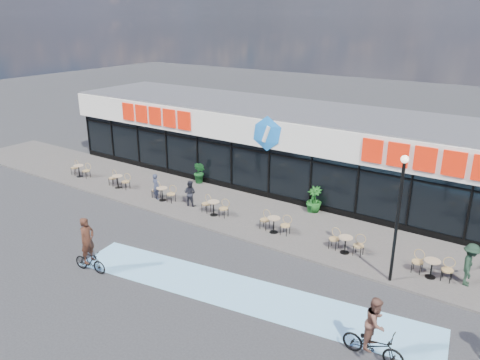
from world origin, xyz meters
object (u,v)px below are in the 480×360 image
object	(u,v)px
bistro_set_0	(80,169)
patron_right	(190,193)
potted_plant_left	(200,173)
lamp_post	(399,209)
potted_plant_mid	(314,199)
cyclist_a	(374,336)
pedestrian_b	(470,265)
potted_plant_right	(312,202)
patron_left	(156,186)

from	to	relation	value
bistro_set_0	patron_right	size ratio (longest dim) A/B	1.10
bistro_set_0	potted_plant_left	size ratio (longest dim) A/B	1.14
potted_plant_left	lamp_post	bearing A→B (deg)	-18.77
potted_plant_mid	patron_right	distance (m)	6.49
cyclist_a	potted_plant_mid	bearing A→B (deg)	124.95
potted_plant_mid	pedestrian_b	distance (m)	8.36
bistro_set_0	potted_plant_right	size ratio (longest dim) A/B	1.40
potted_plant_left	potted_plant_mid	size ratio (longest dim) A/B	1.01
potted_plant_left	pedestrian_b	xyz separation A→B (m)	(15.33, -3.04, 0.17)
potted_plant_left	patron_right	xyz separation A→B (m)	(1.75, -2.98, 0.03)
potted_plant_mid	patron_right	bearing A→B (deg)	-152.92
patron_left	patron_right	bearing A→B (deg)	-157.65
lamp_post	potted_plant_right	xyz separation A→B (m)	(-5.39, 4.26, -2.43)
pedestrian_b	cyclist_a	bearing A→B (deg)	159.26
bistro_set_0	potted_plant_mid	world-z (taller)	potted_plant_mid
lamp_post	potted_plant_left	bearing A→B (deg)	161.23
lamp_post	bistro_set_0	world-z (taller)	lamp_post
lamp_post	patron_right	world-z (taller)	lamp_post
potted_plant_right	cyclist_a	bearing A→B (deg)	-54.43
potted_plant_left	patron_left	xyz separation A→B (m)	(-0.42, -3.28, 0.04)
potted_plant_left	cyclist_a	size ratio (longest dim) A/B	0.64
potted_plant_left	pedestrian_b	distance (m)	15.63
patron_right	pedestrian_b	xyz separation A→B (m)	(13.58, -0.06, 0.14)
patron_left	patron_right	xyz separation A→B (m)	(2.17, 0.30, -0.02)
bistro_set_0	patron_right	distance (m)	8.74
potted_plant_right	lamp_post	bearing A→B (deg)	-38.28
cyclist_a	potted_plant_left	bearing A→B (deg)	147.12
lamp_post	potted_plant_right	size ratio (longest dim) A/B	4.54
patron_left	patron_right	world-z (taller)	patron_left
potted_plant_left	potted_plant_right	world-z (taller)	potted_plant_left
lamp_post	patron_left	bearing A→B (deg)	175.31
potted_plant_mid	cyclist_a	xyz separation A→B (m)	(6.18, -8.84, 0.04)
patron_right	cyclist_a	distance (m)	13.33
potted_plant_mid	potted_plant_left	bearing A→B (deg)	179.85
lamp_post	potted_plant_mid	xyz separation A→B (m)	(-5.31, 4.35, -2.31)
lamp_post	cyclist_a	distance (m)	5.11
potted_plant_mid	cyclist_a	distance (m)	10.78
bistro_set_0	patron_right	xyz separation A→B (m)	(8.74, 0.22, 0.24)
potted_plant_mid	cyclist_a	world-z (taller)	cyclist_a
patron_right	potted_plant_left	bearing A→B (deg)	-70.21
potted_plant_mid	patron_right	size ratio (longest dim) A/B	0.96
bistro_set_0	patron_left	distance (m)	6.58
potted_plant_mid	potted_plant_right	xyz separation A→B (m)	(-0.08, -0.09, -0.12)
potted_plant_right	patron_right	bearing A→B (deg)	-153.29
potted_plant_left	potted_plant_right	xyz separation A→B (m)	(7.45, -0.11, -0.13)
potted_plant_left	potted_plant_mid	xyz separation A→B (m)	(7.53, -0.02, -0.01)
bistro_set_0	potted_plant_right	distance (m)	14.76
bistro_set_0	potted_plant_right	xyz separation A→B (m)	(14.44, 3.08, 0.09)
bistro_set_0	patron_right	bearing A→B (deg)	1.42
patron_left	cyclist_a	xyz separation A→B (m)	(14.12, -5.58, -0.01)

